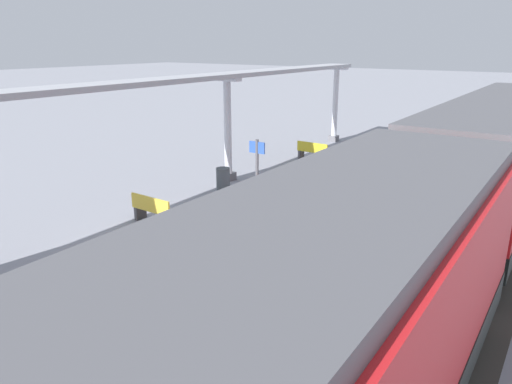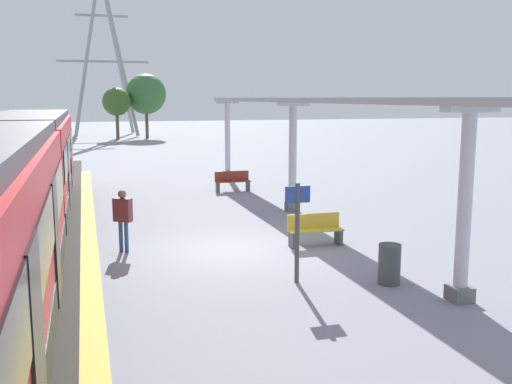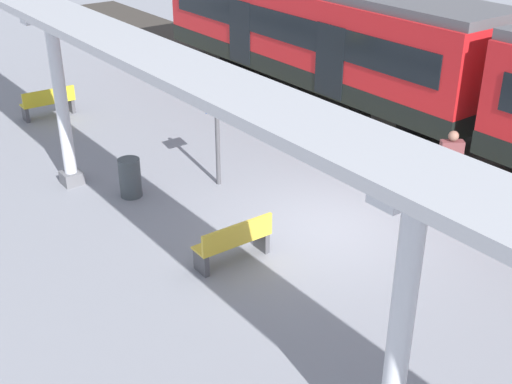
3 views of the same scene
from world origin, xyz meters
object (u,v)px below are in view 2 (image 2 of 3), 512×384
at_px(canopy_pillar_second, 465,205).
at_px(trash_bin, 389,264).
at_px(train_far_carriage, 30,162).
at_px(bench_mid_platform, 315,229).
at_px(platform_info_sign, 297,223).
at_px(canopy_pillar_fourth, 228,138).
at_px(canopy_pillar_third, 293,157).
at_px(bench_far_end, 232,181).
at_px(passenger_waiting_near_edge, 123,213).

height_order(canopy_pillar_second, trash_bin, canopy_pillar_second).
xyz_separation_m(train_far_carriage, canopy_pillar_second, (8.84, -11.61, 0.11)).
xyz_separation_m(train_far_carriage, bench_mid_platform, (7.75, -6.68, -1.39)).
height_order(canopy_pillar_second, bench_mid_platform, canopy_pillar_second).
height_order(train_far_carriage, trash_bin, train_far_carriage).
distance_m(canopy_pillar_second, trash_bin, 2.18).
relative_size(train_far_carriage, platform_info_sign, 5.81).
xyz_separation_m(canopy_pillar_second, platform_info_sign, (-2.69, 2.02, -0.62)).
bearing_deg(canopy_pillar_fourth, canopy_pillar_third, -90.00).
xyz_separation_m(bench_far_end, platform_info_sign, (-1.74, -12.63, 0.89)).
xyz_separation_m(canopy_pillar_third, canopy_pillar_fourth, (0.00, 9.70, 0.00)).
bearing_deg(canopy_pillar_second, bench_far_end, 93.74).
xyz_separation_m(bench_mid_platform, platform_info_sign, (-1.61, -2.92, 0.89)).
relative_size(canopy_pillar_fourth, passenger_waiting_near_edge, 2.33).
relative_size(canopy_pillar_fourth, bench_far_end, 2.56).
bearing_deg(bench_far_end, canopy_pillar_fourth, 78.69).
distance_m(train_far_carriage, bench_mid_platform, 10.32).
bearing_deg(platform_info_sign, bench_far_end, 82.17).
distance_m(trash_bin, platform_info_sign, 2.18).
distance_m(canopy_pillar_third, bench_far_end, 5.24).
height_order(train_far_carriage, platform_info_sign, train_far_carriage).
height_order(canopy_pillar_second, canopy_pillar_third, same).
bearing_deg(passenger_waiting_near_edge, platform_info_sign, -46.88).
xyz_separation_m(bench_mid_platform, passenger_waiting_near_edge, (-5.06, 0.76, 0.59)).
xyz_separation_m(trash_bin, passenger_waiting_near_edge, (-5.33, 4.34, 0.59)).
height_order(canopy_pillar_third, platform_info_sign, canopy_pillar_third).
bearing_deg(passenger_waiting_near_edge, bench_far_end, 59.93).
bearing_deg(train_far_carriage, canopy_pillar_third, -12.03).
xyz_separation_m(canopy_pillar_fourth, trash_bin, (-0.81, -18.07, -1.50)).
height_order(train_far_carriage, canopy_pillar_third, canopy_pillar_third).
distance_m(canopy_pillar_fourth, trash_bin, 18.15).
relative_size(trash_bin, passenger_waiting_near_edge, 0.53).
distance_m(bench_mid_platform, bench_far_end, 9.72).
xyz_separation_m(canopy_pillar_second, canopy_pillar_fourth, (0.00, 19.43, 0.00)).
xyz_separation_m(canopy_pillar_second, bench_far_end, (-0.96, 14.65, -1.50)).
distance_m(canopy_pillar_third, bench_mid_platform, 5.14).
relative_size(canopy_pillar_third, passenger_waiting_near_edge, 2.33).
relative_size(canopy_pillar_fourth, bench_mid_platform, 2.55).
bearing_deg(trash_bin, canopy_pillar_fourth, 87.43).
distance_m(canopy_pillar_second, bench_far_end, 14.76).
distance_m(canopy_pillar_fourth, bench_mid_platform, 14.62).
distance_m(canopy_pillar_fourth, bench_far_end, 5.10).
bearing_deg(passenger_waiting_near_edge, train_far_carriage, 114.52).
distance_m(train_far_carriage, platform_info_sign, 11.40).
height_order(trash_bin, platform_info_sign, platform_info_sign).
distance_m(canopy_pillar_third, platform_info_sign, 8.19).
relative_size(platform_info_sign, passenger_waiting_near_edge, 1.33).
bearing_deg(canopy_pillar_second, train_far_carriage, 127.27).
bearing_deg(trash_bin, canopy_pillar_third, 84.47).
bearing_deg(canopy_pillar_fourth, trash_bin, -92.57).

